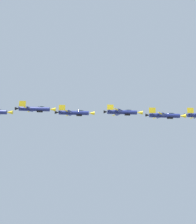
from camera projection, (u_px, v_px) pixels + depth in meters
The scene contains 4 objects.
fighter_jet_left_wing at pixel (165, 116), 115.65m from camera, with size 12.39×12.29×7.24m.
fighter_jet_right_wing at pixel (123, 112), 119.19m from camera, with size 12.39×12.22×6.91m.
fighter_jet_left_outer at pixel (75, 113), 117.03m from camera, with size 12.39×12.31×7.34m.
fighter_jet_right_outer at pixel (35, 109), 115.09m from camera, with size 12.39×12.36×7.55m.
Camera 1 is at (3.50, -6.21, 1.59)m, focal length 46.97 mm.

